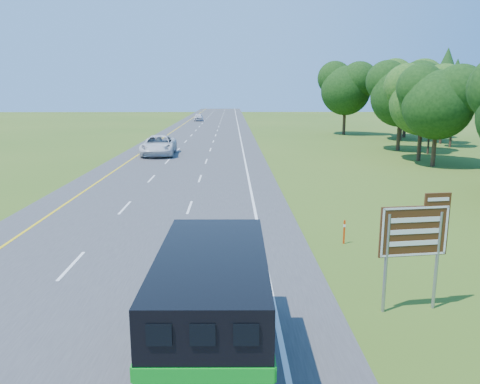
{
  "coord_description": "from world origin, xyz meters",
  "views": [
    {
      "loc": [
        4.22,
        -5.75,
        6.45
      ],
      "look_at": [
        4.61,
        15.54,
        1.88
      ],
      "focal_mm": 35.0,
      "sensor_mm": 36.0,
      "label": 1
    }
  ],
  "objects_px": {
    "horse_truck": "(214,307)",
    "far_car": "(199,117)",
    "white_suv": "(159,145)",
    "exit_sign": "(415,236)"
  },
  "relations": [
    {
      "from": "horse_truck",
      "to": "far_car",
      "type": "distance_m",
      "value": 97.22
    },
    {
      "from": "far_car",
      "to": "exit_sign",
      "type": "height_order",
      "value": "exit_sign"
    },
    {
      "from": "white_suv",
      "to": "horse_truck",
      "type": "bearing_deg",
      "value": -82.2
    },
    {
      "from": "horse_truck",
      "to": "white_suv",
      "type": "xyz_separation_m",
      "value": [
        -7.13,
        38.67,
        -0.7
      ]
    },
    {
      "from": "horse_truck",
      "to": "exit_sign",
      "type": "xyz_separation_m",
      "value": [
        5.76,
        3.27,
        0.6
      ]
    },
    {
      "from": "white_suv",
      "to": "far_car",
      "type": "relative_size",
      "value": 1.5
    },
    {
      "from": "horse_truck",
      "to": "exit_sign",
      "type": "relative_size",
      "value": 2.0
    },
    {
      "from": "far_car",
      "to": "exit_sign",
      "type": "xyz_separation_m",
      "value": [
        12.77,
        -93.7,
        1.48
      ]
    },
    {
      "from": "horse_truck",
      "to": "far_car",
      "type": "xyz_separation_m",
      "value": [
        -7.01,
        96.96,
        -0.88
      ]
    },
    {
      "from": "horse_truck",
      "to": "far_car",
      "type": "height_order",
      "value": "horse_truck"
    }
  ]
}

